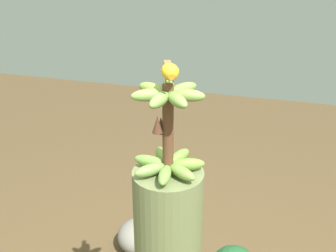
# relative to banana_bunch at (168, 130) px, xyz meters

# --- Properties ---
(banana_bunch) EXTENTS (0.26, 0.26, 0.33)m
(banana_bunch) POSITION_rel_banana_bunch_xyz_m (0.00, 0.00, 0.00)
(banana_bunch) COLOR brown
(banana_bunch) RESTS_ON banana_tree
(perched_bird) EXTENTS (0.19, 0.09, 0.08)m
(perched_bird) POSITION_rel_banana_bunch_xyz_m (0.01, 0.01, 0.22)
(perched_bird) COLOR #C68933
(perched_bird) RESTS_ON banana_bunch
(garden_rock) EXTENTS (0.36, 0.34, 0.21)m
(garden_rock) POSITION_rel_banana_bunch_xyz_m (-0.95, -0.46, -1.28)
(garden_rock) COLOR gray
(garden_rock) RESTS_ON ground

